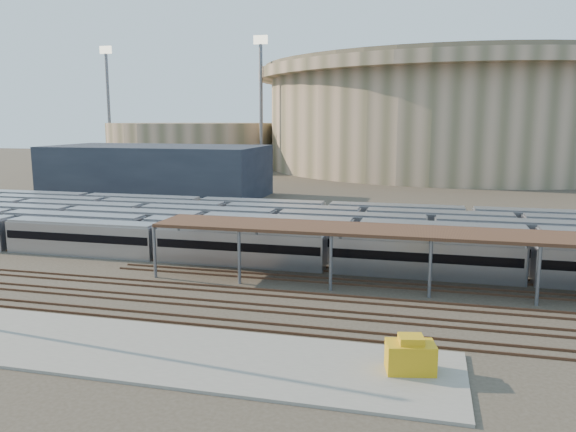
# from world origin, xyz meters

# --- Properties ---
(ground) EXTENTS (420.00, 420.00, 0.00)m
(ground) POSITION_xyz_m (0.00, 0.00, 0.00)
(ground) COLOR #383026
(ground) RESTS_ON ground
(apron) EXTENTS (50.00, 9.00, 0.20)m
(apron) POSITION_xyz_m (-5.00, -15.00, 0.10)
(apron) COLOR gray
(apron) RESTS_ON ground
(subway_trains) EXTENTS (131.00, 23.90, 3.60)m
(subway_trains) POSITION_xyz_m (2.41, 18.50, 1.80)
(subway_trains) COLOR #A5A6AA
(subway_trains) RESTS_ON ground
(inspection_shed) EXTENTS (60.30, 6.00, 5.30)m
(inspection_shed) POSITION_xyz_m (22.00, 4.00, 4.98)
(inspection_shed) COLOR slate
(inspection_shed) RESTS_ON ground
(empty_tracks) EXTENTS (170.00, 9.62, 0.18)m
(empty_tracks) POSITION_xyz_m (0.00, -5.00, 0.09)
(empty_tracks) COLOR #4C3323
(empty_tracks) RESTS_ON ground
(stadium) EXTENTS (124.00, 124.00, 32.50)m
(stadium) POSITION_xyz_m (25.00, 140.00, 16.47)
(stadium) COLOR tan
(stadium) RESTS_ON ground
(secondary_arena) EXTENTS (56.00, 56.00, 14.00)m
(secondary_arena) POSITION_xyz_m (-60.00, 130.00, 7.00)
(secondary_arena) COLOR tan
(secondary_arena) RESTS_ON ground
(service_building) EXTENTS (42.00, 20.00, 10.00)m
(service_building) POSITION_xyz_m (-35.00, 55.00, 5.00)
(service_building) COLOR #1E232D
(service_building) RESTS_ON ground
(floodlight_0) EXTENTS (4.00, 1.00, 38.40)m
(floodlight_0) POSITION_xyz_m (-30.00, 110.00, 20.65)
(floodlight_0) COLOR slate
(floodlight_0) RESTS_ON ground
(floodlight_1) EXTENTS (4.00, 1.00, 38.40)m
(floodlight_1) POSITION_xyz_m (-85.00, 120.00, 20.65)
(floodlight_1) COLOR slate
(floodlight_1) RESTS_ON ground
(floodlight_3) EXTENTS (4.00, 1.00, 38.40)m
(floodlight_3) POSITION_xyz_m (-10.00, 160.00, 20.65)
(floodlight_3) COLOR slate
(floodlight_3) RESTS_ON ground
(yellow_equipment) EXTENTS (3.17, 2.34, 1.79)m
(yellow_equipment) POSITION_xyz_m (16.65, -14.17, 1.09)
(yellow_equipment) COLOR #C29512
(yellow_equipment) RESTS_ON apron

